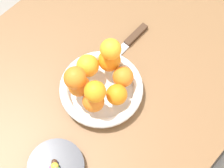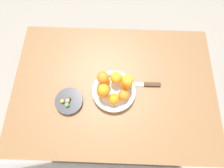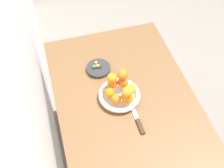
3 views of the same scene
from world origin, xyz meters
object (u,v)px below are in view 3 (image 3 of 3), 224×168
object	(u,v)px
orange_6	(128,92)
knife	(136,117)
candy_ball_5	(96,66)
orange_2	(109,92)
orange_8	(123,74)
orange_7	(112,78)
candy_ball_2	(98,65)
dining_table	(124,105)
candy_ball_6	(98,66)
candy_dish	(98,68)
orange_3	(116,99)
candy_ball_0	(96,66)
candy_ball_4	(96,63)
orange_5	(130,89)
candy_ball_3	(94,67)
fruit_bowl	(120,96)
candy_ball_1	(100,67)
orange_4	(128,98)
orange_0	(124,82)
orange_1	(112,84)

from	to	relation	value
orange_6	knife	bearing A→B (deg)	-161.61
candy_ball_5	orange_6	bearing A→B (deg)	-163.08
orange_2	orange_8	distance (m)	0.12
orange_7	candy_ball_2	bearing A→B (deg)	9.56
dining_table	orange_2	bearing A→B (deg)	87.59
candy_ball_2	candy_ball_6	distance (m)	0.01
candy_dish	orange_3	distance (m)	0.29
candy_ball_0	candy_ball_4	world-z (taller)	candy_ball_4
candy_ball_5	orange_8	bearing A→B (deg)	-150.58
candy_ball_4	orange_5	bearing A→B (deg)	-155.52
orange_5	orange_7	world-z (taller)	orange_7
candy_ball_3	knife	world-z (taller)	candy_ball_3
candy_ball_2	candy_ball_6	world-z (taller)	candy_ball_6
orange_7	candy_dish	bearing A→B (deg)	9.90
orange_7	knife	world-z (taller)	orange_7
candy_ball_2	orange_6	bearing A→B (deg)	-164.75
fruit_bowl	candy_ball_4	bearing A→B (deg)	14.12
orange_5	knife	world-z (taller)	orange_5
orange_6	knife	world-z (taller)	orange_6
candy_ball_1	candy_ball_0	bearing A→B (deg)	64.56
fruit_bowl	orange_3	xyz separation A→B (m)	(-0.05, 0.03, 0.05)
candy_ball_5	knife	size ratio (longest dim) A/B	0.08
orange_4	orange_7	distance (m)	0.13
orange_8	candy_ball_4	size ratio (longest dim) A/B	2.84
orange_4	candy_ball_2	size ratio (longest dim) A/B	3.73
orange_5	candy_ball_3	distance (m)	0.28
orange_0	orange_3	xyz separation A→B (m)	(-0.10, 0.07, -0.00)
orange_3	orange_5	world-z (taller)	orange_5
candy_ball_3	fruit_bowl	bearing A→B (deg)	-160.15
candy_ball_6	dining_table	bearing A→B (deg)	-158.06
candy_dish	orange_1	distance (m)	0.19
orange_3	orange_4	bearing A→B (deg)	-101.45
orange_5	candy_ball_2	xyz separation A→B (m)	(0.25, 0.12, -0.04)
knife	orange_1	bearing A→B (deg)	20.32
orange_4	orange_5	size ratio (longest dim) A/B	1.00
orange_6	candy_ball_4	size ratio (longest dim) A/B	2.77
candy_ball_2	orange_2	bearing A→B (deg)	-178.94
candy_ball_6	knife	xyz separation A→B (m)	(-0.38, -0.11, -0.03)
candy_dish	orange_3	bearing A→B (deg)	-174.74
dining_table	candy_ball_0	world-z (taller)	candy_ball_0
candy_ball_3	orange_3	bearing A→B (deg)	-169.77
orange_8	candy_ball_2	bearing A→B (deg)	27.07
orange_8	candy_ball_0	distance (m)	0.23
orange_8	candy_ball_3	xyz separation A→B (m)	(0.18, 0.12, -0.09)
orange_3	orange_6	world-z (taller)	orange_6
dining_table	fruit_bowl	size ratio (longest dim) A/B	4.79
orange_6	knife	size ratio (longest dim) A/B	0.21
orange_1	orange_8	xyz separation A→B (m)	(0.00, -0.06, 0.06)
orange_3	orange_8	xyz separation A→B (m)	(0.10, -0.07, 0.06)
orange_0	candy_ball_6	size ratio (longest dim) A/B	2.82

